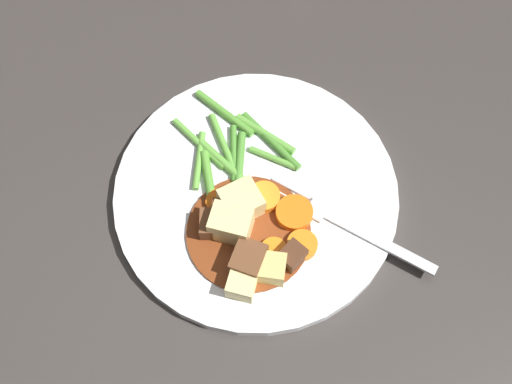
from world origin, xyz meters
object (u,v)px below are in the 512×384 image
(dinner_plate, at_px, (256,195))
(potato_chunk_0, at_px, (272,269))
(fork, at_px, (346,224))
(carrot_slice_0, at_px, (219,203))
(carrot_slice_4, at_px, (302,245))
(meat_chunk_3, at_px, (248,260))
(meat_chunk_0, at_px, (225,215))
(meat_chunk_2, at_px, (292,256))
(carrot_slice_1, at_px, (294,213))
(potato_chunk_1, at_px, (231,224))
(carrot_slice_3, at_px, (274,251))
(potato_chunk_2, at_px, (242,285))
(carrot_slice_2, at_px, (264,198))
(meat_chunk_1, at_px, (211,224))
(potato_chunk_3, at_px, (241,202))

(dinner_plate, height_order, potato_chunk_0, potato_chunk_0)
(fork, bearing_deg, carrot_slice_0, -104.27)
(carrot_slice_4, xyz_separation_m, meat_chunk_3, (0.01, -0.05, 0.01))
(meat_chunk_0, xyz_separation_m, meat_chunk_2, (0.05, 0.06, 0.00))
(potato_chunk_0, bearing_deg, dinner_plate, -174.56)
(carrot_slice_1, bearing_deg, fork, 74.99)
(carrot_slice_4, height_order, potato_chunk_1, potato_chunk_1)
(carrot_slice_3, xyz_separation_m, potato_chunk_2, (0.03, -0.03, 0.01))
(potato_chunk_1, xyz_separation_m, fork, (0.00, 0.11, -0.01))
(carrot_slice_0, distance_m, meat_chunk_3, 0.07)
(carrot_slice_0, height_order, carrot_slice_3, carrot_slice_0)
(carrot_slice_2, bearing_deg, potato_chunk_1, -48.36)
(dinner_plate, xyz_separation_m, fork, (0.04, 0.08, 0.01))
(dinner_plate, distance_m, potato_chunk_0, 0.09)
(potato_chunk_2, bearing_deg, fork, 118.32)
(meat_chunk_3, bearing_deg, carrot_slice_0, -159.69)
(carrot_slice_2, distance_m, potato_chunk_1, 0.05)
(carrot_slice_2, distance_m, carrot_slice_4, 0.06)
(meat_chunk_1, bearing_deg, potato_chunk_0, 47.70)
(carrot_slice_2, height_order, meat_chunk_0, meat_chunk_0)
(meat_chunk_2, xyz_separation_m, meat_chunk_3, (0.00, -0.04, 0.00))
(dinner_plate, height_order, potato_chunk_3, potato_chunk_3)
(meat_chunk_1, bearing_deg, carrot_slice_4, 73.40)
(meat_chunk_0, bearing_deg, potato_chunk_1, 20.14)
(carrot_slice_2, xyz_separation_m, potato_chunk_3, (0.01, -0.02, 0.01))
(potato_chunk_3, bearing_deg, dinner_plate, 136.56)
(dinner_plate, height_order, meat_chunk_1, meat_chunk_1)
(carrot_slice_0, distance_m, potato_chunk_3, 0.02)
(carrot_slice_0, bearing_deg, meat_chunk_3, 20.31)
(potato_chunk_1, bearing_deg, carrot_slice_2, 131.64)
(meat_chunk_3, bearing_deg, potato_chunk_1, -158.70)
(meat_chunk_2, bearing_deg, carrot_slice_2, -161.69)
(carrot_slice_1, distance_m, potato_chunk_3, 0.05)
(meat_chunk_0, bearing_deg, meat_chunk_1, -55.06)
(meat_chunk_3, bearing_deg, potato_chunk_3, -177.65)
(potato_chunk_0, distance_m, potato_chunk_2, 0.03)
(potato_chunk_3, xyz_separation_m, meat_chunk_2, (0.06, 0.04, -0.00))
(dinner_plate, relative_size, potato_chunk_2, 11.14)
(carrot_slice_3, relative_size, meat_chunk_2, 1.10)
(carrot_slice_4, bearing_deg, carrot_slice_2, -148.06)
(fork, bearing_deg, carrot_slice_4, -66.30)
(carrot_slice_0, height_order, meat_chunk_3, meat_chunk_3)
(carrot_slice_1, height_order, meat_chunk_1, meat_chunk_1)
(carrot_slice_0, xyz_separation_m, potato_chunk_2, (0.09, 0.02, 0.01))
(carrot_slice_0, distance_m, carrot_slice_2, 0.04)
(carrot_slice_3, xyz_separation_m, meat_chunk_0, (-0.04, -0.04, 0.00))
(meat_chunk_3, bearing_deg, dinner_plate, 170.22)
(carrot_slice_4, bearing_deg, carrot_slice_1, -172.47)
(potato_chunk_0, bearing_deg, meat_chunk_0, -145.71)
(carrot_slice_1, height_order, potato_chunk_3, potato_chunk_3)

